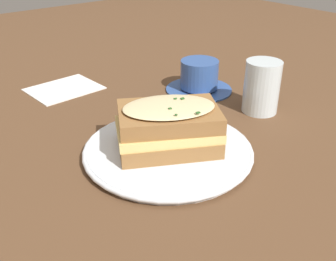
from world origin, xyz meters
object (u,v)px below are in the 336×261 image
(teacup_with_saucer, at_px, (199,77))
(sandwich, at_px, (168,127))
(dinner_plate, at_px, (168,150))
(water_glass, at_px, (262,87))
(napkin, at_px, (64,88))

(teacup_with_saucer, bearing_deg, sandwich, -175.75)
(dinner_plate, relative_size, sandwich, 1.43)
(teacup_with_saucer, relative_size, water_glass, 1.43)
(dinner_plate, bearing_deg, napkin, 90.74)
(sandwich, bearing_deg, napkin, 91.07)
(sandwich, bearing_deg, water_glass, 2.66)
(teacup_with_saucer, relative_size, napkin, 1.00)
(sandwich, height_order, water_glass, water_glass)
(sandwich, height_order, teacup_with_saucer, sandwich)
(teacup_with_saucer, bearing_deg, dinner_plate, -175.76)
(sandwich, xyz_separation_m, teacup_with_saucer, (0.22, 0.16, -0.02))
(water_glass, xyz_separation_m, napkin, (-0.24, 0.34, -0.05))
(dinner_plate, xyz_separation_m, teacup_with_saucer, (0.22, 0.16, 0.02))
(water_glass, bearing_deg, teacup_with_saucer, 96.54)
(dinner_plate, bearing_deg, sandwich, 35.67)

